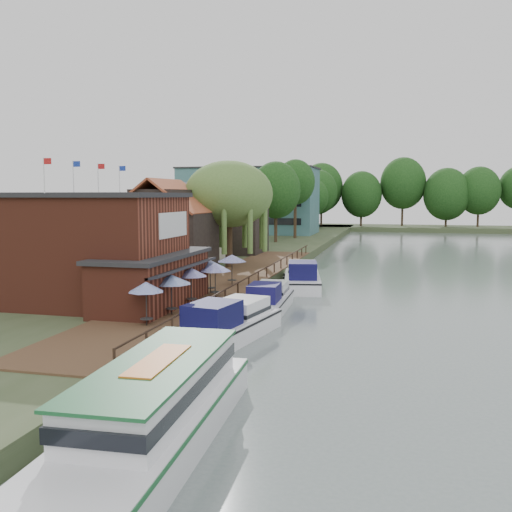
% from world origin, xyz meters
% --- Properties ---
extents(ground, '(260.00, 260.00, 0.00)m').
position_xyz_m(ground, '(0.00, 0.00, 0.00)').
color(ground, slate).
rests_on(ground, ground).
extents(land_bank, '(50.00, 140.00, 1.00)m').
position_xyz_m(land_bank, '(-30.00, 35.00, 0.50)').
color(land_bank, '#384728').
rests_on(land_bank, ground).
extents(quay_deck, '(6.00, 50.00, 0.10)m').
position_xyz_m(quay_deck, '(-8.00, 10.00, 1.05)').
color(quay_deck, '#47301E').
rests_on(quay_deck, land_bank).
extents(quay_rail, '(0.20, 49.00, 1.00)m').
position_xyz_m(quay_rail, '(-5.30, 10.50, 1.50)').
color(quay_rail, black).
rests_on(quay_rail, land_bank).
extents(pub, '(20.00, 11.00, 7.30)m').
position_xyz_m(pub, '(-14.00, -1.00, 4.65)').
color(pub, maroon).
rests_on(pub, land_bank).
extents(hotel_block, '(25.40, 12.40, 12.30)m').
position_xyz_m(hotel_block, '(-22.00, 70.00, 7.15)').
color(hotel_block, '#38666B').
rests_on(hotel_block, land_bank).
extents(cottage_a, '(8.60, 7.60, 8.50)m').
position_xyz_m(cottage_a, '(-15.00, 14.00, 5.25)').
color(cottage_a, black).
rests_on(cottage_a, land_bank).
extents(cottage_b, '(9.60, 8.60, 8.50)m').
position_xyz_m(cottage_b, '(-18.00, 24.00, 5.25)').
color(cottage_b, beige).
rests_on(cottage_b, land_bank).
extents(cottage_c, '(7.60, 7.60, 8.50)m').
position_xyz_m(cottage_c, '(-14.00, 33.00, 5.25)').
color(cottage_c, black).
rests_on(cottage_c, land_bank).
extents(willow, '(8.60, 8.60, 10.43)m').
position_xyz_m(willow, '(-10.50, 19.00, 6.21)').
color(willow, '#476B2D').
rests_on(willow, land_bank).
extents(umbrella_0, '(1.95, 1.95, 2.38)m').
position_xyz_m(umbrella_0, '(-7.43, -6.41, 2.29)').
color(umbrella_0, navy).
rests_on(umbrella_0, quay_deck).
extents(umbrella_1, '(2.36, 2.36, 2.38)m').
position_xyz_m(umbrella_1, '(-7.20, -3.47, 2.29)').
color(umbrella_1, '#1B3F98').
rests_on(umbrella_1, quay_deck).
extents(umbrella_2, '(2.06, 2.06, 2.38)m').
position_xyz_m(umbrella_2, '(-7.18, -0.23, 2.29)').
color(umbrella_2, navy).
rests_on(umbrella_2, quay_deck).
extents(umbrella_3, '(2.23, 2.23, 2.38)m').
position_xyz_m(umbrella_3, '(-6.51, 2.58, 2.29)').
color(umbrella_3, navy).
rests_on(umbrella_3, quay_deck).
extents(umbrella_4, '(2.23, 2.23, 2.38)m').
position_xyz_m(umbrella_4, '(-7.42, 4.22, 2.29)').
color(umbrella_4, navy).
rests_on(umbrella_4, quay_deck).
extents(umbrella_5, '(2.31, 2.31, 2.38)m').
position_xyz_m(umbrella_5, '(-6.98, 8.21, 2.29)').
color(umbrella_5, navy).
rests_on(umbrella_5, quay_deck).
extents(cruiser_0, '(4.96, 10.44, 2.44)m').
position_xyz_m(cruiser_0, '(-3.50, -4.12, 1.22)').
color(cruiser_0, white).
rests_on(cruiser_0, ground).
extents(cruiser_1, '(3.34, 9.17, 2.16)m').
position_xyz_m(cruiser_1, '(-3.14, 4.32, 1.08)').
color(cruiser_1, white).
rests_on(cruiser_1, ground).
extents(cruiser_2, '(5.15, 10.80, 2.53)m').
position_xyz_m(cruiser_2, '(-2.49, 14.66, 1.27)').
color(cruiser_2, white).
rests_on(cruiser_2, ground).
extents(tour_boat, '(4.24, 13.01, 2.80)m').
position_xyz_m(tour_boat, '(-1.82, -18.08, 1.40)').
color(tour_boat, silver).
rests_on(tour_boat, ground).
extents(swan, '(0.44, 0.44, 0.44)m').
position_xyz_m(swan, '(-4.50, -13.07, 0.22)').
color(swan, white).
rests_on(swan, ground).
extents(bank_tree_0, '(8.39, 8.39, 11.74)m').
position_xyz_m(bank_tree_0, '(-18.48, 42.78, 6.87)').
color(bank_tree_0, '#143811').
rests_on(bank_tree_0, land_bank).
extents(bank_tree_1, '(7.49, 7.49, 12.19)m').
position_xyz_m(bank_tree_1, '(-12.60, 50.40, 7.09)').
color(bank_tree_1, '#143811').
rests_on(bank_tree_1, land_bank).
extents(bank_tree_2, '(6.47, 6.47, 12.99)m').
position_xyz_m(bank_tree_2, '(-11.19, 59.09, 7.50)').
color(bank_tree_2, '#143811').
rests_on(bank_tree_2, land_bank).
extents(bank_tree_3, '(7.69, 7.69, 12.34)m').
position_xyz_m(bank_tree_3, '(-16.64, 78.65, 7.17)').
color(bank_tree_3, '#143811').
rests_on(bank_tree_3, land_bank).
extents(bank_tree_4, '(6.70, 6.70, 10.56)m').
position_xyz_m(bank_tree_4, '(-12.37, 86.35, 6.28)').
color(bank_tree_4, '#143811').
rests_on(bank_tree_4, land_bank).
extents(bank_tree_5, '(8.61, 8.61, 12.77)m').
position_xyz_m(bank_tree_5, '(-12.07, 92.09, 7.39)').
color(bank_tree_5, '#143811').
rests_on(bank_tree_5, land_bank).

